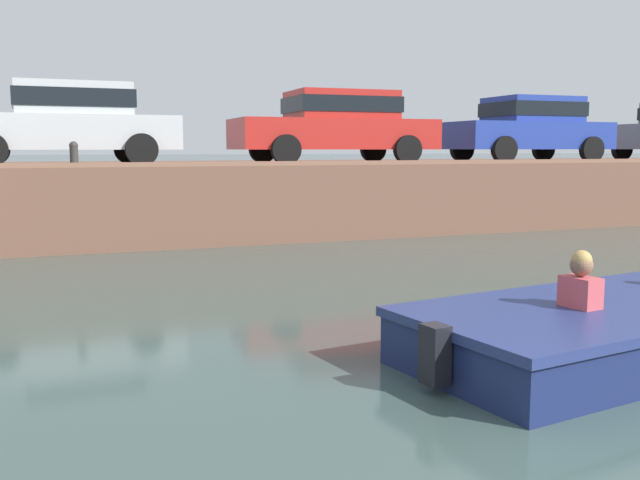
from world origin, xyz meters
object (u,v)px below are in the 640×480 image
at_px(car_centre_red, 336,124).
at_px(car_right_inner_blue, 528,126).
at_px(mooring_bollard_mid, 74,153).
at_px(car_left_inner_silver, 68,120).

relative_size(car_centre_red, car_right_inner_blue, 1.11).
distance_m(car_right_inner_blue, mooring_bollard_mid, 10.57).
distance_m(car_left_inner_silver, car_centre_red, 5.47).
height_order(car_left_inner_silver, car_right_inner_blue, same).
bearing_deg(car_centre_red, car_right_inner_blue, 0.01).
relative_size(car_left_inner_silver, mooring_bollard_mid, 9.33).
bearing_deg(car_left_inner_silver, car_centre_red, -0.04).
bearing_deg(car_right_inner_blue, mooring_bollard_mid, -172.74).
distance_m(car_left_inner_silver, car_right_inner_blue, 10.49).
distance_m(car_left_inner_silver, mooring_bollard_mid, 1.47).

